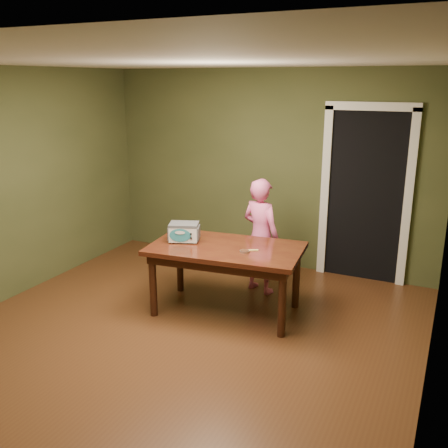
# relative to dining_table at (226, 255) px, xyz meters

# --- Properties ---
(floor) EXTENTS (5.00, 5.00, 0.00)m
(floor) POSITION_rel_dining_table_xyz_m (-0.17, -0.86, -0.65)
(floor) COLOR #4F2C16
(floor) RESTS_ON ground
(room_shell) EXTENTS (4.52, 5.02, 2.61)m
(room_shell) POSITION_rel_dining_table_xyz_m (-0.17, -0.86, 1.06)
(room_shell) COLOR #4A4E2A
(room_shell) RESTS_ON ground
(doorway) EXTENTS (1.10, 0.66, 2.25)m
(doorway) POSITION_rel_dining_table_xyz_m (1.13, 1.92, 0.41)
(doorway) COLOR black
(doorway) RESTS_ON ground
(dining_table) EXTENTS (1.69, 1.07, 0.75)m
(dining_table) POSITION_rel_dining_table_xyz_m (0.00, 0.00, 0.00)
(dining_table) COLOR #37120C
(dining_table) RESTS_ON floor
(toy_oven) EXTENTS (0.38, 0.32, 0.20)m
(toy_oven) POSITION_rel_dining_table_xyz_m (-0.49, -0.04, 0.21)
(toy_oven) COLOR #4C4F54
(toy_oven) RESTS_ON dining_table
(baking_pan) EXTENTS (0.10, 0.10, 0.02)m
(baking_pan) POSITION_rel_dining_table_xyz_m (0.25, -0.09, 0.11)
(baking_pan) COLOR silver
(baking_pan) RESTS_ON dining_table
(spatula) EXTENTS (0.17, 0.10, 0.01)m
(spatula) POSITION_rel_dining_table_xyz_m (0.28, -0.01, 0.10)
(spatula) COLOR #F7E16B
(spatula) RESTS_ON dining_table
(child) EXTENTS (0.58, 0.46, 1.37)m
(child) POSITION_rel_dining_table_xyz_m (0.12, 0.69, 0.04)
(child) COLOR pink
(child) RESTS_ON floor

